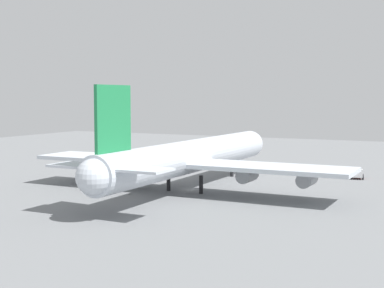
{
  "coord_description": "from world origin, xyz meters",
  "views": [
    {
      "loc": [
        -89.39,
        -45.16,
        16.88
      ],
      "look_at": [
        0.0,
        0.0,
        8.29
      ],
      "focal_mm": 52.45,
      "sensor_mm": 36.0,
      "label": 1
    }
  ],
  "objects_px": {
    "cargo_loader": "(357,174)",
    "fuel_truck": "(193,161)",
    "cargo_airplane": "(191,157)",
    "safety_cone_nose": "(238,169)"
  },
  "relations": [
    {
      "from": "cargo_airplane",
      "to": "cargo_loader",
      "type": "bearing_deg",
      "value": -41.35
    },
    {
      "from": "cargo_airplane",
      "to": "fuel_truck",
      "type": "distance_m",
      "value": 35.44
    },
    {
      "from": "cargo_airplane",
      "to": "safety_cone_nose",
      "type": "relative_size",
      "value": 91.36
    },
    {
      "from": "cargo_loader",
      "to": "fuel_truck",
      "type": "bearing_deg",
      "value": 84.13
    },
    {
      "from": "fuel_truck",
      "to": "cargo_loader",
      "type": "height_order",
      "value": "cargo_loader"
    },
    {
      "from": "cargo_airplane",
      "to": "cargo_loader",
      "type": "distance_m",
      "value": 36.92
    },
    {
      "from": "cargo_airplane",
      "to": "safety_cone_nose",
      "type": "distance_m",
      "value": 29.67
    },
    {
      "from": "cargo_airplane",
      "to": "safety_cone_nose",
      "type": "bearing_deg",
      "value": 5.27
    },
    {
      "from": "safety_cone_nose",
      "to": "fuel_truck",
      "type": "bearing_deg",
      "value": 78.82
    },
    {
      "from": "cargo_loader",
      "to": "safety_cone_nose",
      "type": "relative_size",
      "value": 5.66
    }
  ]
}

